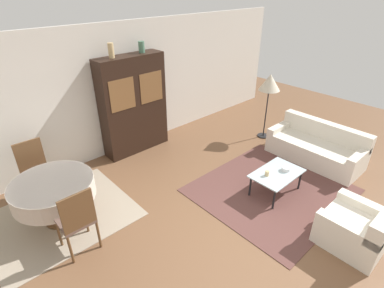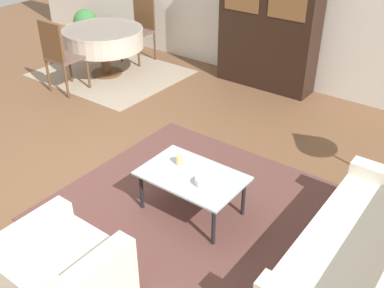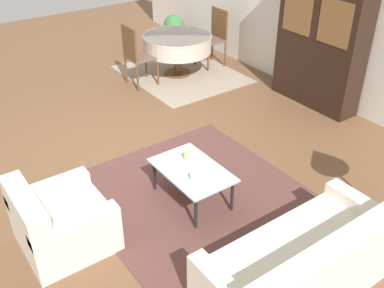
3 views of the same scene
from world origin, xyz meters
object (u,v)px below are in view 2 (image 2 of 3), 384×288
dining_table (103,38)px  dining_chair_near (60,53)px  coffee_table (192,179)px  cup (179,160)px  bowl (203,182)px  dining_chair_far (140,25)px  couch (369,259)px  potted_plant (86,25)px  display_cabinet (270,16)px  armchair (50,277)px

dining_table → dining_chair_near: 0.84m
coffee_table → cup: bearing=160.5°
dining_chair_near → cup: (2.92, -1.00, -0.13)m
coffee_table → bowl: size_ratio=6.38×
coffee_table → dining_chair_far: 4.17m
cup → bowl: bearing=-19.6°
couch → potted_plant: (-6.11, 2.68, 0.06)m
couch → dining_table: size_ratio=1.53×
couch → display_cabinet: bearing=40.3°
armchair → dining_chair_far: (-2.95, 4.22, 0.31)m
display_cabinet → potted_plant: size_ratio=3.27×
dining_table → cup: 3.45m
cup → potted_plant: bearing=148.1°
dining_chair_near → bowl: (3.30, -1.13, -0.14)m
dining_table → dining_chair_far: size_ratio=1.17×
dining_chair_near → cup: dining_chair_near is taller
display_cabinet → couch: bearing=-49.7°
dining_chair_near → potted_plant: bearing=129.4°
coffee_table → dining_table: 3.67m
couch → display_cabinet: display_cabinet is taller
cup → bowl: (0.38, -0.13, -0.01)m
couch → dining_chair_near: 4.84m
couch → dining_chair_near: bearing=78.1°
coffee_table → dining_chair_near: dining_chair_near is taller
display_cabinet → potted_plant: 3.67m
couch → cup: bearing=90.2°
couch → coffee_table: 1.61m
dining_chair_near → dining_chair_far: size_ratio=1.00×
bowl → dining_chair_near: bearing=161.0°
dining_chair_near → dining_table: bearing=90.0°
bowl → potted_plant: (-4.68, 2.82, -0.11)m
couch → cup: 1.82m
armchair → display_cabinet: display_cabinet is taller
coffee_table → bowl: (0.17, -0.06, 0.08)m
coffee_table → cup: (-0.21, 0.07, 0.09)m
dining_chair_near → armchair: bearing=-40.8°
dining_chair_far → coffee_table: bearing=138.7°
dining_chair_near → potted_plant: (-1.38, 1.68, -0.25)m
couch → coffee_table: size_ratio=1.99×
coffee_table → display_cabinet: bearing=106.8°
armchair → display_cabinet: size_ratio=0.40×
armchair → cup: (-0.03, 1.55, 0.18)m
armchair → cup: armchair is taller
cup → bowl: size_ratio=0.62×
couch → display_cabinet: size_ratio=0.90×
armchair → bowl: size_ratio=5.73×
dining_table → bowl: (3.30, -1.97, -0.13)m
coffee_table → dining_table: bearing=148.6°
potted_plant → bowl: bearing=-31.1°
display_cabinet → dining_chair_far: display_cabinet is taller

